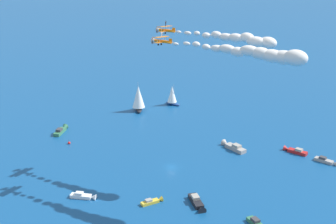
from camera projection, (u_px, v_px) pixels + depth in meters
name	position (u px, v px, depth m)	size (l,w,h in m)	color
ground_plane	(171.00, 167.00, 171.15)	(2000.00, 2000.00, 0.00)	navy
motorboat_far_stbd	(197.00, 203.00, 147.04)	(10.25, 4.15, 2.89)	black
motorboat_inshore	(61.00, 130.00, 200.84)	(9.27, 7.82, 2.82)	#33704C
motorboat_offshore	(294.00, 151.00, 182.30)	(8.93, 6.16, 2.58)	#B21E1E
sailboat_trailing	(138.00, 98.00, 222.93)	(10.72, 7.18, 13.33)	black
motorboat_outer_ring_a	(327.00, 161.00, 174.18)	(8.28, 5.44, 2.37)	#9E9993
motorboat_outer_ring_b	(153.00, 201.00, 148.53)	(2.29, 7.09, 2.03)	gold
sailboat_outer_ring_d	(172.00, 95.00, 231.12)	(7.99, 6.17, 10.26)	#23478C
motorboat_outer_ring_e	(233.00, 147.00, 185.38)	(11.29, 5.05, 3.18)	#9E9993
motorboat_outer_ring_f	(84.00, 196.00, 151.20)	(6.41, 7.84, 2.36)	white
marker_buoy	(69.00, 143.00, 189.71)	(1.10, 1.10, 2.10)	red
biplane_lead	(161.00, 41.00, 150.43)	(6.88, 6.74, 3.64)	orange
wingwalker_lead	(162.00, 34.00, 149.89)	(0.94, 1.28, 1.53)	white
smoke_trail_lead	(266.00, 55.00, 135.09)	(35.46, 26.32, 5.22)	silver
biplane_wingman	(165.00, 30.00, 162.59)	(6.88, 6.74, 3.64)	orange
wingwalker_wingman	(166.00, 23.00, 162.04)	(0.61, 0.80, 1.78)	black
smoke_trail_wingman	(245.00, 39.00, 149.78)	(28.73, 22.60, 4.69)	silver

